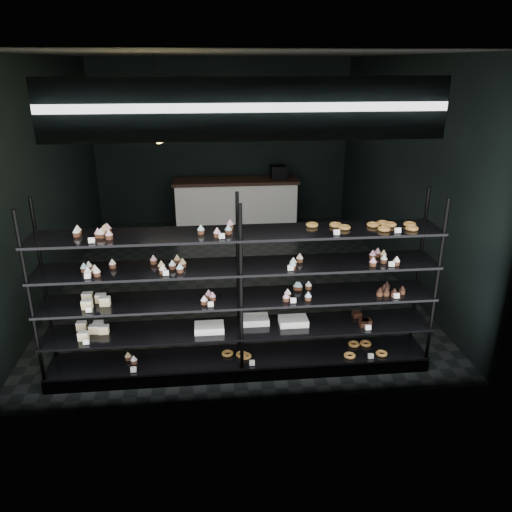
% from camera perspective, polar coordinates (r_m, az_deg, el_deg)
% --- Properties ---
extents(room, '(5.01, 6.01, 3.20)m').
position_cam_1_polar(room, '(7.19, -2.94, 9.21)').
color(room, black).
rests_on(room, ground).
extents(display_shelf, '(4.00, 0.50, 1.91)m').
position_cam_1_polar(display_shelf, '(5.21, -2.05, -7.05)').
color(display_shelf, black).
rests_on(display_shelf, room).
extents(signage, '(3.30, 0.05, 0.50)m').
position_cam_1_polar(signage, '(4.13, -1.01, 16.42)').
color(signage, '#0D1944').
rests_on(signage, room).
extents(pendant_lamp, '(0.32, 0.32, 0.89)m').
position_cam_1_polar(pendant_lamp, '(5.56, -11.08, 14.19)').
color(pendant_lamp, black).
rests_on(pendant_lamp, room).
extents(service_counter, '(2.43, 0.65, 1.23)m').
position_cam_1_polar(service_counter, '(9.89, -2.23, 6.03)').
color(service_counter, white).
rests_on(service_counter, room).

